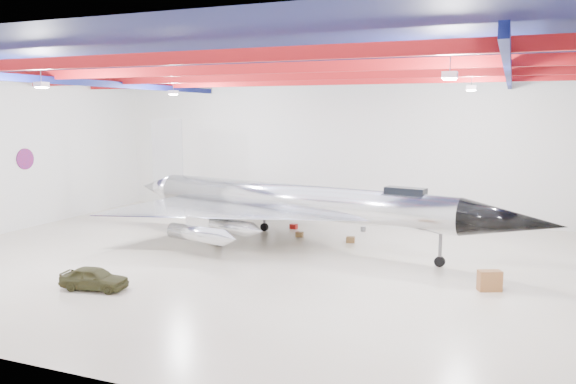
% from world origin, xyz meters
% --- Properties ---
extents(floor, '(40.00, 40.00, 0.00)m').
position_xyz_m(floor, '(0.00, 0.00, 0.00)').
color(floor, '#C4B59B').
rests_on(floor, ground).
extents(wall_back, '(40.00, 0.00, 40.00)m').
position_xyz_m(wall_back, '(0.00, 15.00, 5.50)').
color(wall_back, silver).
rests_on(wall_back, floor).
extents(wall_left, '(0.00, 30.00, 30.00)m').
position_xyz_m(wall_left, '(-20.00, 0.00, 5.50)').
color(wall_left, silver).
rests_on(wall_left, floor).
extents(ceiling, '(40.00, 40.00, 0.00)m').
position_xyz_m(ceiling, '(0.00, 0.00, 11.00)').
color(ceiling, '#0A0F38').
rests_on(ceiling, wall_back).
extents(ceiling_structure, '(39.50, 29.50, 1.08)m').
position_xyz_m(ceiling_structure, '(0.00, 0.00, 10.32)').
color(ceiling_structure, maroon).
rests_on(ceiling_structure, ceiling).
extents(wall_roundel, '(0.10, 1.50, 1.50)m').
position_xyz_m(wall_roundel, '(-19.94, 2.00, 5.00)').
color(wall_roundel, '#B21414').
rests_on(wall_roundel, wall_left).
extents(jet_aircraft, '(28.54, 19.09, 7.83)m').
position_xyz_m(jet_aircraft, '(-0.10, 3.97, 2.57)').
color(jet_aircraft, silver).
rests_on(jet_aircraft, floor).
extents(jeep, '(3.38, 1.78, 1.10)m').
position_xyz_m(jeep, '(-5.70, -7.77, 0.55)').
color(jeep, '#38371C').
rests_on(jeep, floor).
extents(desk, '(1.19, 0.92, 0.97)m').
position_xyz_m(desk, '(11.68, -1.10, 0.49)').
color(desk, brown).
rests_on(desk, floor).
extents(crate_ply, '(0.69, 0.63, 0.39)m').
position_xyz_m(crate_ply, '(-5.69, 3.46, 0.19)').
color(crate_ply, olive).
rests_on(crate_ply, floor).
extents(toolbox_red, '(0.54, 0.45, 0.35)m').
position_xyz_m(toolbox_red, '(-1.95, 8.72, 0.17)').
color(toolbox_red, maroon).
rests_on(toolbox_red, floor).
extents(parts_bin, '(0.59, 0.50, 0.37)m').
position_xyz_m(parts_bin, '(3.00, 6.03, 0.19)').
color(parts_bin, olive).
rests_on(parts_bin, floor).
extents(crate_small, '(0.45, 0.37, 0.30)m').
position_xyz_m(crate_small, '(-7.77, 8.92, 0.15)').
color(crate_small, '#59595B').
rests_on(crate_small, floor).
extents(oil_barrel, '(0.48, 0.38, 0.33)m').
position_xyz_m(oil_barrel, '(-0.64, 6.38, 0.16)').
color(oil_barrel, olive).
rests_on(oil_barrel, floor).
extents(spares_box, '(0.45, 0.45, 0.33)m').
position_xyz_m(spares_box, '(2.91, 9.70, 0.17)').
color(spares_box, '#59595B').
rests_on(spares_box, floor).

